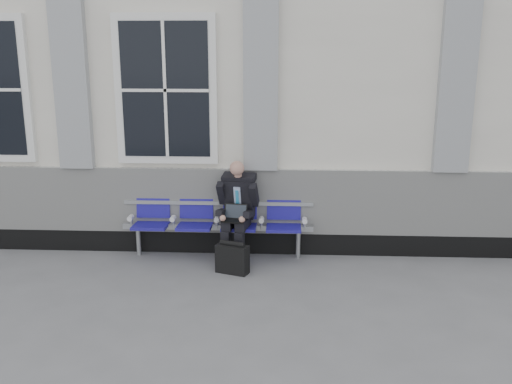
{
  "coord_description": "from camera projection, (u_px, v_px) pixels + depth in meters",
  "views": [
    {
      "loc": [
        1.92,
        -6.06,
        2.8
      ],
      "look_at": [
        1.57,
        0.9,
        1.02
      ],
      "focal_mm": 40.0,
      "sensor_mm": 36.0,
      "label": 1
    }
  ],
  "objects": [
    {
      "name": "ground",
      "position": [
        118.0,
        294.0,
        6.65
      ],
      "size": [
        70.0,
        70.0,
        0.0
      ],
      "primitive_type": "plane",
      "color": "slate",
      "rests_on": "ground"
    },
    {
      "name": "station_building",
      "position": [
        169.0,
        83.0,
        9.46
      ],
      "size": [
        14.4,
        4.4,
        4.49
      ],
      "color": "white",
      "rests_on": "ground"
    },
    {
      "name": "businessman",
      "position": [
        237.0,
        207.0,
        7.56
      ],
      "size": [
        0.57,
        0.76,
        1.36
      ],
      "color": "black",
      "rests_on": "ground"
    },
    {
      "name": "briefcase",
      "position": [
        232.0,
        258.0,
        7.24
      ],
      "size": [
        0.45,
        0.3,
        0.42
      ],
      "color": "black",
      "rests_on": "ground"
    },
    {
      "name": "bench",
      "position": [
        218.0,
        217.0,
        7.74
      ],
      "size": [
        2.6,
        0.47,
        0.91
      ],
      "color": "#9EA0A3",
      "rests_on": "ground"
    }
  ]
}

